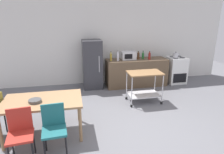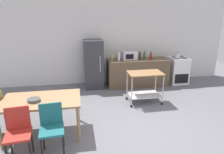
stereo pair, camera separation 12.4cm
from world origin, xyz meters
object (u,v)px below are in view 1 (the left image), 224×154
(refrigerator, at_px, (92,64))
(microwave, at_px, (128,55))
(bottle_sparkling_water, at_px, (143,56))
(dining_table, at_px, (43,104))
(chair_teal, at_px, (54,127))
(bottle_hot_sauce, at_px, (149,56))
(bottle_soy_sauce, at_px, (118,57))
(bottle_wine, at_px, (138,56))
(chair_red, at_px, (20,132))
(fruit_bowl, at_px, (35,101))
(kitchen_cart, at_px, (144,82))
(stove_oven, at_px, (176,70))
(kettle, at_px, (176,55))
(bottle_vinegar, at_px, (111,57))

(refrigerator, height_order, microwave, refrigerator)
(microwave, height_order, bottle_sparkling_water, bottle_sparkling_water)
(dining_table, xyz_separation_m, chair_teal, (0.24, -0.64, -0.15))
(bottle_sparkling_water, distance_m, bottle_hot_sauce, 0.22)
(bottle_soy_sauce, distance_m, bottle_wine, 0.73)
(chair_red, bearing_deg, bottle_sparkling_water, 38.11)
(fruit_bowl, bearing_deg, microwave, 45.09)
(bottle_soy_sauce, bearing_deg, refrigerator, 166.63)
(dining_table, xyz_separation_m, kitchen_cart, (2.48, 1.07, -0.10))
(microwave, bearing_deg, fruit_bowl, -134.91)
(stove_oven, relative_size, bottle_sparkling_water, 3.48)
(fruit_bowl, distance_m, kettle, 4.78)
(chair_teal, distance_m, microwave, 3.80)
(stove_oven, height_order, bottle_sparkling_water, bottle_sparkling_water)
(kitchen_cart, bearing_deg, chair_teal, -142.46)
(chair_red, bearing_deg, refrigerator, 58.27)
(chair_red, xyz_separation_m, chair_teal, (0.52, 0.05, 0.00))
(dining_table, xyz_separation_m, kettle, (4.02, 2.32, 0.33))
(chair_teal, xyz_separation_m, kitchen_cart, (2.23, 1.72, 0.05))
(dining_table, height_order, bottle_vinegar, bottle_vinegar)
(chair_teal, bearing_deg, bottle_sparkling_water, 44.65)
(bottle_wine, relative_size, bottle_sparkling_water, 0.99)
(refrigerator, distance_m, bottle_sparkling_water, 1.69)
(stove_oven, bearing_deg, refrigerator, 178.40)
(bottle_hot_sauce, bearing_deg, dining_table, -143.22)
(microwave, bearing_deg, kitchen_cart, -87.06)
(bottle_vinegar, bearing_deg, chair_red, -124.34)
(bottle_vinegar, xyz_separation_m, microwave, (0.59, 0.08, 0.01))
(kitchen_cart, relative_size, bottle_hot_sauce, 3.42)
(stove_oven, relative_size, fruit_bowl, 3.90)
(refrigerator, bearing_deg, microwave, -2.45)
(bottle_wine, distance_m, kettle, 1.28)
(bottle_sparkling_water, bearing_deg, chair_teal, -130.88)
(bottle_soy_sauce, relative_size, bottle_hot_sauce, 1.20)
(stove_oven, distance_m, refrigerator, 2.92)
(bottle_sparkling_water, height_order, kettle, bottle_sparkling_water)
(bottle_wine, bearing_deg, bottle_vinegar, -175.64)
(bottle_soy_sauce, bearing_deg, microwave, 20.08)
(bottle_hot_sauce, bearing_deg, refrigerator, 173.97)
(bottle_vinegar, height_order, bottle_hot_sauce, bottle_vinegar)
(kitchen_cart, bearing_deg, bottle_vinegar, 117.15)
(stove_oven, bearing_deg, kettle, -140.33)
(kitchen_cart, bearing_deg, dining_table, -156.54)
(bottle_hot_sauce, bearing_deg, bottle_soy_sauce, 179.65)
(bottle_sparkling_water, relative_size, fruit_bowl, 1.12)
(refrigerator, height_order, bottle_vinegar, refrigerator)
(stove_oven, distance_m, kitchen_cart, 2.13)
(stove_oven, height_order, kettle, kettle)
(bottle_hot_sauce, xyz_separation_m, fruit_bowl, (-3.20, -2.39, -0.23))
(kettle, bearing_deg, chair_red, -144.96)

